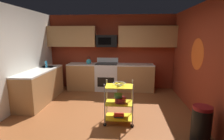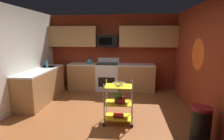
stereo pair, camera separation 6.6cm
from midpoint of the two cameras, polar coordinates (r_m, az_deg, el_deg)
name	(u,v)px [view 1 (the left image)]	position (r m, az deg, el deg)	size (l,w,h in m)	color
floor	(102,116)	(4.42, -3.50, -14.47)	(4.40, 4.80, 0.04)	brown
wall_back	(111,52)	(6.44, -0.55, 5.76)	(4.52, 0.06, 2.60)	maroon
wall_left	(8,60)	(4.89, -30.56, 2.65)	(0.06, 4.80, 2.60)	silver
wall_right	(204,63)	(4.32, 27.01, 2.09)	(0.06, 4.80, 2.60)	maroon
wall_flower_decal	(197,54)	(4.62, 25.18, 4.60)	(0.74, 0.74, 0.00)	#E5591E
counter_run	(85,80)	(5.87, -8.84, -3.15)	(3.68, 2.58, 0.92)	#B27F4C
oven_range	(107,76)	(6.26, -1.98, -2.02)	(0.76, 0.65, 1.10)	white
upper_cabinets	(112,37)	(6.22, -0.46, 10.66)	(4.40, 0.33, 0.70)	#B27F4C
microwave	(107,41)	(6.21, -1.94, 9.26)	(0.70, 0.39, 0.40)	black
rolling_cart	(119,103)	(3.91, 1.77, -10.40)	(0.64, 0.42, 0.91)	silver
fruit_bowl	(119,84)	(3.78, 1.81, -4.41)	(0.27, 0.27, 0.07)	silver
mixing_bowl_large	(120,100)	(3.88, 2.19, -9.51)	(0.25, 0.25, 0.11)	maroon
mixing_bowl_small	(118,96)	(3.84, 1.51, -8.16)	(0.18, 0.18, 0.08)	#387F4C
book_stack	(119,115)	(4.02, 1.75, -14.31)	(0.23, 0.18, 0.06)	#1E4C8C
kettle	(89,61)	(6.27, -7.78, 2.73)	(0.21, 0.18, 0.26)	teal
dish_soap_bottle	(46,64)	(5.79, -20.61, 1.71)	(0.06, 0.06, 0.20)	#2D8CBF
trash_can	(201,124)	(3.66, 26.18, -15.25)	(0.34, 0.42, 0.66)	black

